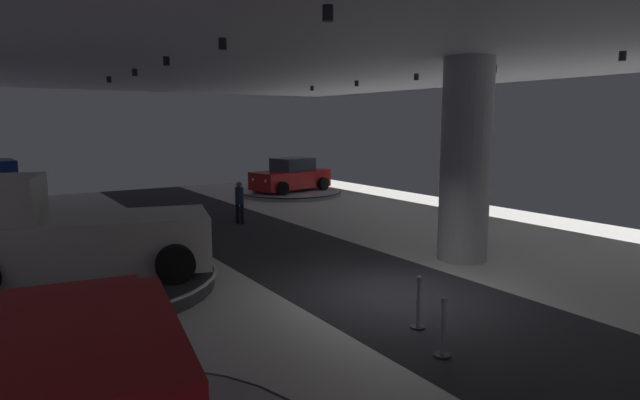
{
  "coord_description": "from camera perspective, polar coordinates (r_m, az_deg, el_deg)",
  "views": [
    {
      "loc": [
        -7.47,
        -8.4,
        3.78
      ],
      "look_at": [
        1.23,
        5.02,
        1.4
      ],
      "focal_mm": 29.32,
      "sensor_mm": 36.0,
      "label": 1
    }
  ],
  "objects": [
    {
      "name": "ground",
      "position": [
        11.87,
        8.38,
        -10.33
      ],
      "size": [
        24.0,
        44.0,
        0.06
      ],
      "color": "silver"
    },
    {
      "name": "ceiling_with_spotlights",
      "position": [
        11.38,
        9.01,
        17.3
      ],
      "size": [
        24.0,
        44.0,
        0.39
      ],
      "color": "silver"
    },
    {
      "name": "column_right",
      "position": [
        14.77,
        15.6,
        4.15
      ],
      "size": [
        1.35,
        1.35,
        5.5
      ],
      "color": "#ADADB2",
      "rests_on": "ground"
    },
    {
      "name": "display_platform_deep_right",
      "position": [
        27.47,
        -3.21,
        0.81
      ],
      "size": [
        5.31,
        5.31,
        0.22
      ],
      "color": "#B7B7BC",
      "rests_on": "ground"
    },
    {
      "name": "display_car_deep_right",
      "position": [
        27.39,
        -3.18,
        2.61
      ],
      "size": [
        4.49,
        2.92,
        1.71
      ],
      "color": "red",
      "rests_on": "display_platform_deep_right"
    },
    {
      "name": "display_platform_mid_left",
      "position": [
        13.01,
        -23.91,
        -8.27
      ],
      "size": [
        5.68,
        5.68,
        0.36
      ],
      "color": "#333338",
      "rests_on": "ground"
    },
    {
      "name": "pickup_truck_mid_left",
      "position": [
        12.8,
        -25.63,
        -3.6
      ],
      "size": [
        5.66,
        3.71,
        2.3
      ],
      "color": "silver",
      "rests_on": "display_platform_mid_left"
    },
    {
      "name": "visitor_walking_near",
      "position": [
        19.86,
        -8.78,
        0.05
      ],
      "size": [
        0.32,
        0.32,
        1.59
      ],
      "color": "black",
      "rests_on": "ground"
    },
    {
      "name": "stanchion_a",
      "position": [
        8.96,
        13.23,
        -14.14
      ],
      "size": [
        0.28,
        0.28,
        1.01
      ],
      "color": "#333338",
      "rests_on": "ground"
    },
    {
      "name": "stanchion_b",
      "position": [
        10.01,
        10.67,
        -11.62
      ],
      "size": [
        0.28,
        0.28,
        1.01
      ],
      "color": "#333338",
      "rests_on": "ground"
    }
  ]
}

